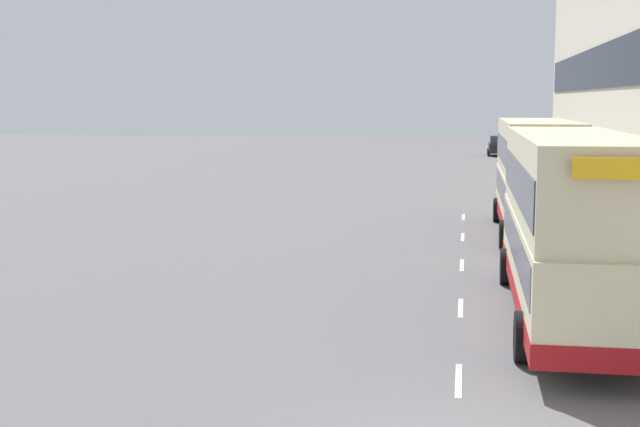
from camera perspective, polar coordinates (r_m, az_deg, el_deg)
The scene contains 9 objects.
pavement at distance 51.04m, azimuth 16.53°, elevation 1.37°, with size 5.00×93.00×0.14m.
lane_mark_0 at distance 16.63m, azimuth 8.87°, elevation -10.51°, with size 0.12×2.00×0.01m.
lane_mark_1 at distance 22.17m, azimuth 9.00°, elevation -5.99°, with size 0.12×2.00×0.01m.
lane_mark_2 at distance 27.79m, azimuth 9.07°, elevation -3.29°, with size 0.12×2.00×0.01m.
lane_mark_3 at distance 33.45m, azimuth 9.12°, elevation -1.50°, with size 0.12×2.00×0.01m.
lane_mark_4 at distance 39.13m, azimuth 9.16°, elevation -0.23°, with size 0.12×2.00×0.01m.
double_decker_bus_near at distance 21.12m, azimuth 15.83°, elevation -0.55°, with size 2.85×11.54×4.30m.
double_decker_bus_ahead at distance 34.19m, azimuth 13.67°, elevation 2.42°, with size 2.85×10.70×4.30m.
car_0 at distance 82.98m, azimuth 11.37°, elevation 4.26°, with size 1.99×4.08×1.83m.
Camera 1 is at (0.04, -11.88, 5.06)m, focal length 50.00 mm.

